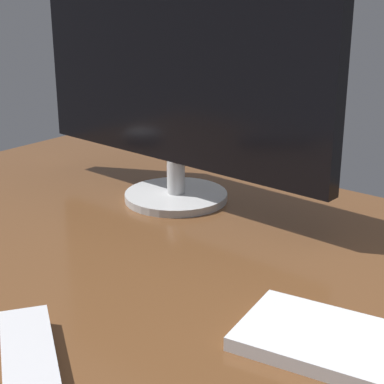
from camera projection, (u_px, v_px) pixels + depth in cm
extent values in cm
cube|color=brown|center=(186.00, 260.00, 93.78)|extent=(140.00, 84.00, 2.00)
cylinder|color=#B8B8B8|center=(176.00, 196.00, 115.57)|extent=(18.81, 18.81, 1.37)
cylinder|color=#B8B8B8|center=(176.00, 176.00, 114.32)|extent=(3.27, 3.27, 6.21)
cube|color=black|center=(175.00, 59.00, 107.41)|extent=(63.85, 5.72, 35.82)
cube|color=#B7B7BC|center=(29.00, 360.00, 65.60)|extent=(17.93, 14.46, 2.51)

